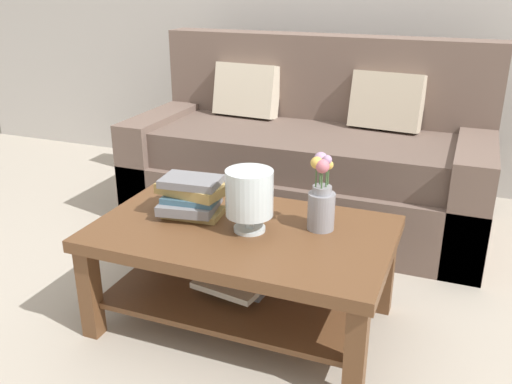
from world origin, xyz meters
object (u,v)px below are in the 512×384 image
at_px(book_stack_main, 192,196).
at_px(flower_pitcher, 321,199).
at_px(couch, 309,160).
at_px(coffee_table, 242,255).
at_px(glass_hurricane_vase, 249,195).

bearing_deg(book_stack_main, flower_pitcher, 6.42).
height_order(couch, coffee_table, couch).
height_order(book_stack_main, glass_hurricane_vase, glass_hurricane_vase).
bearing_deg(book_stack_main, coffee_table, -10.67).
relative_size(couch, glass_hurricane_vase, 8.08).
bearing_deg(glass_hurricane_vase, couch, 94.93).
bearing_deg(flower_pitcher, book_stack_main, -173.58).
relative_size(book_stack_main, flower_pitcher, 0.94).
distance_m(couch, glass_hurricane_vase, 1.22).
bearing_deg(coffee_table, flower_pitcher, 20.16).
height_order(couch, glass_hurricane_vase, couch).
xyz_separation_m(coffee_table, book_stack_main, (-0.25, 0.05, 0.21)).
bearing_deg(flower_pitcher, coffee_table, -159.84).
xyz_separation_m(book_stack_main, flower_pitcher, (0.54, 0.06, 0.04)).
distance_m(glass_hurricane_vase, flower_pitcher, 0.29).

